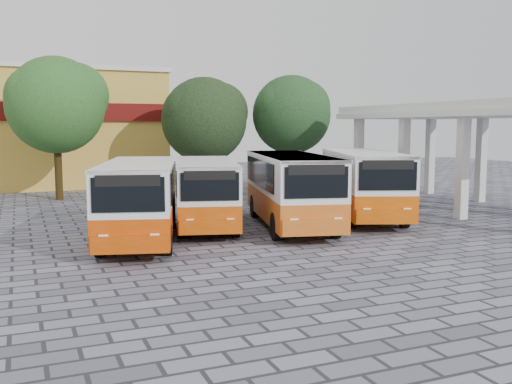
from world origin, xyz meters
name	(u,v)px	position (x,y,z in m)	size (l,w,h in m)	color
ground	(333,239)	(0.00, 0.00, 0.00)	(90.00, 90.00, 0.00)	#50505C
terminal_shelter	(475,113)	(10.50, 4.00, 4.91)	(6.80, 15.80, 5.40)	silver
shophouse_block	(16,128)	(-11.00, 25.99, 4.16)	(20.40, 10.40, 8.30)	gold
bus_far_left	(140,195)	(-6.82, 2.47, 1.70)	(4.59, 8.63, 2.94)	#C33B00
bus_centre_left	(206,189)	(-3.65, 4.43, 1.63)	(4.32, 8.25, 2.81)	#C04602
bus_centre_right	(291,185)	(-0.35, 2.95, 1.78)	(4.56, 8.97, 3.07)	#CA5A13
bus_far_right	(363,180)	(3.87, 3.87, 1.78)	(5.44, 9.14, 3.08)	#CB4C00
tree_left	(57,102)	(-8.75, 16.34, 5.65)	(5.83, 5.56, 8.25)	#36270E
tree_middle	(205,117)	(0.16, 16.42, 4.83)	(5.70, 5.43, 7.37)	#342115
tree_right	(292,112)	(6.04, 15.86, 5.20)	(5.47, 5.21, 7.64)	#392A1B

